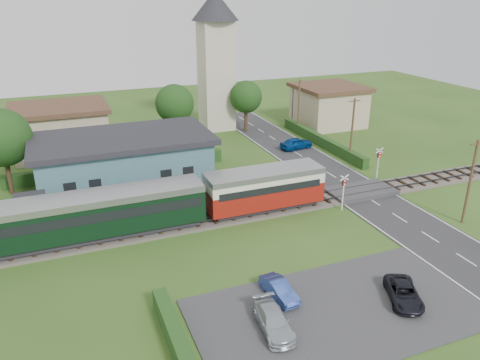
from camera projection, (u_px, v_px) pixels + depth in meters
name	position (u px, v px, depth m)	size (l,w,h in m)	color
ground	(272.00, 221.00, 38.22)	(120.00, 120.00, 0.00)	#2D4C19
railway_track	(262.00, 210.00, 39.90)	(76.00, 3.20, 0.49)	#4C443D
road	(373.00, 202.00, 41.66)	(6.00, 70.00, 0.05)	#28282B
car_park	(337.00, 311.00, 27.37)	(17.00, 9.00, 0.08)	#333335
crossing_deck	(360.00, 191.00, 43.30)	(6.20, 3.40, 0.45)	#333335
platform	(138.00, 212.00, 39.17)	(30.00, 3.00, 0.45)	gray
equipment_hut	(32.00, 212.00, 35.84)	(2.30, 2.30, 2.55)	beige
station_building	(124.00, 163.00, 43.23)	(16.00, 9.00, 5.30)	#436673
train	(51.00, 221.00, 33.40)	(43.20, 2.90, 3.40)	#232328
church_tower	(216.00, 51.00, 60.19)	(6.00, 6.00, 17.60)	beige
house_west	(61.00, 129.00, 53.52)	(10.80, 8.80, 5.50)	tan
house_east	(329.00, 105.00, 64.71)	(8.80, 8.80, 5.50)	tan
hedge_carpark	(179.00, 346.00, 23.88)	(0.80, 9.00, 1.20)	#193814
hedge_roadside	(321.00, 141.00, 56.65)	(0.80, 18.00, 1.20)	#193814
hedge_station	(119.00, 168.00, 47.87)	(22.00, 0.80, 1.30)	#193814
tree_a	(1.00, 138.00, 41.36)	(5.20, 5.20, 8.00)	#332316
tree_b	(175.00, 104.00, 55.44)	(4.60, 4.60, 7.34)	#332316
tree_c	(246.00, 97.00, 60.74)	(4.20, 4.20, 6.78)	#332316
utility_pole_b	(470.00, 181.00, 36.59)	(1.40, 0.22, 7.00)	#473321
utility_pole_c	(352.00, 129.00, 50.35)	(1.40, 0.22, 7.00)	#473321
utility_pole_d	(299.00, 106.00, 60.68)	(1.40, 0.22, 7.00)	#473321
crossing_signal_near	(344.00, 187.00, 39.27)	(0.84, 0.28, 3.28)	silver
crossing_signal_far	(379.00, 159.00, 45.88)	(0.84, 0.28, 3.28)	silver
streetlamp_east	(293.00, 101.00, 65.82)	(0.30, 0.30, 5.15)	#3F3F47
car_on_road	(296.00, 143.00, 55.26)	(1.63, 4.04, 1.38)	navy
car_park_blue	(279.00, 289.00, 28.42)	(1.11, 3.20, 1.05)	#29428E
car_park_silver	(273.00, 321.00, 25.66)	(1.56, 3.83, 1.11)	#AAB3B9
car_park_dark	(404.00, 293.00, 28.08)	(1.72, 3.72, 1.03)	black
pedestrian_near	(223.00, 190.00, 40.67)	(0.69, 0.45, 1.89)	gray
pedestrian_far	(82.00, 213.00, 36.66)	(0.82, 0.64, 1.68)	gray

